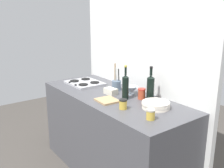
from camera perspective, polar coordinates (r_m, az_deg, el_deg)
The scene contains 13 objects.
counter_block at distance 2.80m, azimuth 0.00°, elevation -11.32°, with size 1.80×0.70×0.90m, color #4C4C51.
backsplash_panel at distance 2.78m, azimuth 6.31°, elevation 6.01°, with size 1.90×0.06×2.52m, color white.
stovetop_hob at distance 3.06m, azimuth -6.18°, elevation 0.25°, with size 0.41×0.35×0.04m.
plate_stack at distance 2.30m, azimuth 9.78°, elevation -4.64°, with size 0.25×0.25×0.06m.
wine_bottle_leftmost at distance 2.48m, azimuth 3.02°, elevation -0.56°, with size 0.06×0.06×0.34m.
wine_bottle_mid_left at distance 2.48m, azimuth 8.60°, elevation -0.67°, with size 0.07×0.07×0.33m.
mixing_bowl at distance 2.65m, azimuth 4.29°, elevation -1.33°, with size 0.15×0.15×0.09m.
butter_dish at distance 2.66m, azimuth -0.27°, elevation -1.63°, with size 0.14×0.09×0.06m, color silver.
utensil_crock at distance 2.78m, azimuth 1.01°, elevation -0.14°, with size 0.10×0.10×0.30m.
condiment_jar_front at distance 2.24m, azimuth 2.48°, elevation -4.50°, with size 0.07×0.07×0.09m.
condiment_jar_rear at distance 2.05m, azimuth 8.63°, elevation -6.73°, with size 0.07×0.07×0.09m.
condiment_jar_spare at distance 2.52m, azimuth 6.64°, elevation -2.18°, with size 0.08×0.08×0.11m.
cutting_board at distance 2.45m, azimuth -1.08°, elevation -3.69°, with size 0.20×0.18×0.02m, color tan.
Camera 1 is at (2.01, -1.50, 1.71)m, focal length 40.89 mm.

